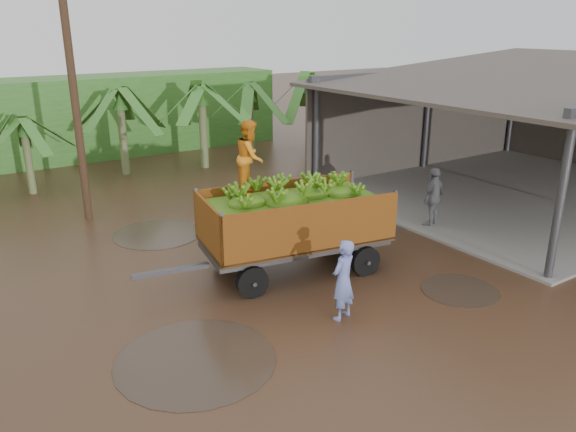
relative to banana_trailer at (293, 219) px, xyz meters
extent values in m
plane|color=black|center=(-0.53, -0.16, -1.36)|extent=(100.00, 100.00, 0.00)
cube|color=gray|center=(10.47, 0.84, -1.32)|extent=(12.00, 10.00, 0.08)
cube|color=#383330|center=(10.47, 0.84, 2.89)|extent=(12.78, 10.80, 1.01)
cube|color=#383330|center=(10.47, 5.74, 0.64)|extent=(12.00, 0.12, 4.00)
cube|color=#2D661E|center=(-2.53, 15.84, 0.44)|extent=(22.00, 3.00, 3.60)
cube|color=#47474C|center=(-2.99, 0.52, -0.82)|extent=(1.75, 0.42, 0.12)
imported|color=orange|center=(-0.87, 0.50, 1.55)|extent=(1.03, 1.05, 1.71)
imported|color=#6D7AC6|center=(-0.51, -2.55, -0.49)|extent=(0.73, 0.59, 1.74)
imported|color=slate|center=(5.24, 0.28, -0.42)|extent=(1.18, 0.77, 1.87)
cylinder|color=#47301E|center=(-3.15, 6.85, 2.58)|extent=(0.24, 0.24, 7.87)
camera|label=1|loc=(-7.23, -10.58, 4.46)|focal=35.00mm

